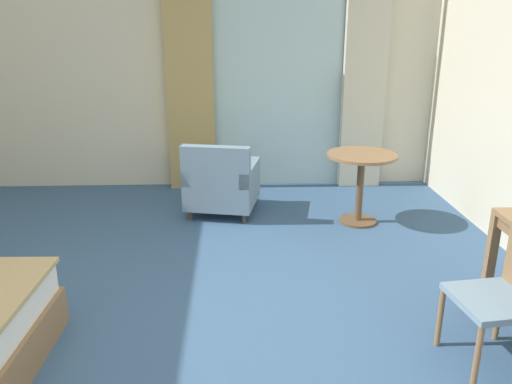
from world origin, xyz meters
The scene contains 8 objects.
ground centered at (0.00, 0.00, -0.05)m, with size 6.51×6.88×0.10m, color #38567A.
wall_back centered at (0.00, 3.18, 1.45)m, with size 6.11×0.12×2.90m, color beige.
balcony_glass_door centered at (1.06, 3.10, 1.27)m, with size 1.59×0.02×2.55m, color silver.
curtain_panel_left centered at (0.04, 3.00, 1.37)m, with size 0.55×0.10×2.74m, color tan.
curtain_panel_right centered at (2.07, 3.00, 1.37)m, with size 0.50×0.10×2.74m, color beige.
desk_chair centered at (2.11, -0.48, 0.51)m, with size 0.49×0.49×0.95m.
armchair_by_window centered at (0.40, 2.08, 0.32)m, with size 0.81×0.83×0.78m.
round_cafe_table centered at (1.78, 1.77, 0.53)m, with size 0.68×0.68×0.71m.
Camera 1 is at (0.55, -2.99, 1.92)m, focal length 35.72 mm.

